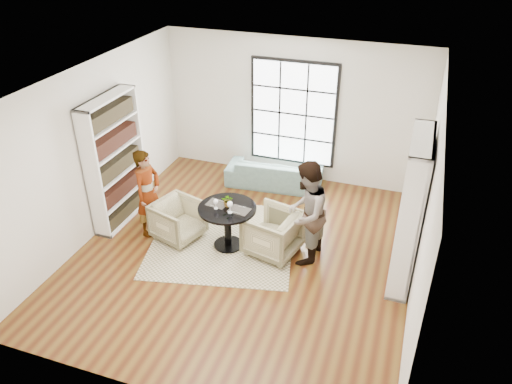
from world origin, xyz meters
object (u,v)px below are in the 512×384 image
at_px(person_left, 148,193).
at_px(armchair_right, 273,233).
at_px(sofa, 274,173).
at_px(armchair_left, 178,220).
at_px(person_right, 306,213).
at_px(wine_glass_left, 216,202).
at_px(pedestal_table, 228,218).
at_px(flower_centerpiece, 228,200).
at_px(wine_glass_right, 230,205).

bearing_deg(person_left, armchair_right, -79.14).
distance_m(sofa, armchair_left, 2.60).
relative_size(person_right, wine_glass_left, 9.87).
xyz_separation_m(person_left, wine_glass_left, (1.32, -0.06, 0.11)).
distance_m(pedestal_table, person_right, 1.37).
bearing_deg(armchair_right, wine_glass_left, -65.28).
bearing_deg(wine_glass_left, person_left, 177.47).
xyz_separation_m(armchair_right, person_right, (0.55, 0.00, 0.51)).
xyz_separation_m(sofa, wine_glass_left, (-0.27, -2.44, 0.63)).
distance_m(pedestal_table, flower_centerpiece, 0.33).
distance_m(person_left, flower_centerpiece, 1.48).
bearing_deg(person_right, flower_centerpiece, -84.23).
distance_m(armchair_right, flower_centerpiece, 0.93).
bearing_deg(person_left, wine_glass_right, -85.85).
xyz_separation_m(armchair_left, wine_glass_left, (0.77, -0.06, 0.56)).
bearing_deg(flower_centerpiece, person_right, 1.89).
xyz_separation_m(armchair_right, flower_centerpiece, (-0.78, -0.04, 0.51)).
bearing_deg(person_right, sofa, -147.69).
distance_m(pedestal_table, person_left, 1.50).
bearing_deg(armchair_right, pedestal_table, -69.79).
relative_size(armchair_right, wine_glass_right, 3.96).
relative_size(sofa, person_right, 1.11).
bearing_deg(armchair_left, wine_glass_left, -77.36).
bearing_deg(wine_glass_right, armchair_left, 174.72).
bearing_deg(wine_glass_right, wine_glass_left, 172.04).
relative_size(armchair_left, armchair_right, 0.92).
height_order(sofa, person_right, person_right).
bearing_deg(person_right, wine_glass_right, -75.72).
bearing_deg(wine_glass_left, armchair_left, 175.66).
xyz_separation_m(wine_glass_right, flower_centerpiece, (-0.11, 0.18, -0.05)).
relative_size(wine_glass_left, flower_centerpiece, 0.84).
distance_m(pedestal_table, sofa, 2.36).
distance_m(person_right, wine_glass_right, 1.24).
height_order(armchair_left, armchair_right, armchair_right).
height_order(armchair_left, wine_glass_left, wine_glass_left).
bearing_deg(person_left, sofa, -26.10).
height_order(armchair_right, wine_glass_right, wine_glass_right).
xyz_separation_m(person_left, wine_glass_right, (1.58, -0.10, 0.13)).
bearing_deg(armchair_right, sofa, -149.95).
height_order(wine_glass_left, flower_centerpiece, flower_centerpiece).
height_order(armchair_left, flower_centerpiece, flower_centerpiece).
relative_size(armchair_left, person_left, 0.48).
relative_size(armchair_right, person_right, 0.48).
distance_m(armchair_left, armchair_right, 1.71).
bearing_deg(person_left, person_right, -79.78).
bearing_deg(person_left, armchair_left, -82.40).
bearing_deg(sofa, flower_centerpiece, 82.42).
height_order(armchair_left, wine_glass_right, wine_glass_right).
distance_m(armchair_right, wine_glass_left, 1.10).
bearing_deg(pedestal_table, armchair_right, 6.70).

